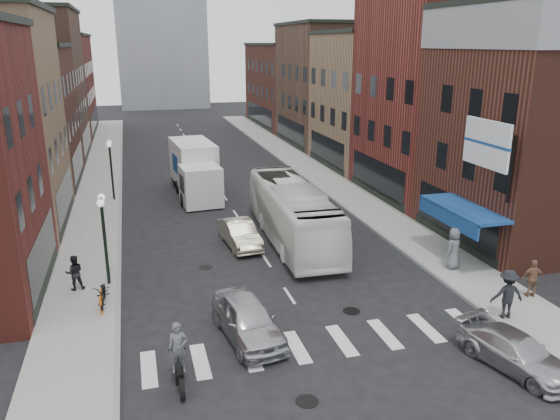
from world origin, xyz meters
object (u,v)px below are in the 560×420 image
object	(u,v)px
bike_rack	(101,302)
box_truck	(195,170)
curb_car	(516,352)
ped_right_a	(507,294)
motorcycle_rider	(179,357)
transit_bus	(293,213)
streetlamp_far	(110,159)
parked_bicycle	(103,294)
ped_right_b	(533,278)
streetlamp_near	(103,224)
ped_right_c	(454,248)
sedan_left_near	(248,319)
ped_left_solo	(74,273)
billboard_sign	(488,145)
sedan_left_far	(240,234)

from	to	relation	value
bike_rack	box_truck	xyz separation A→B (m)	(5.76, 16.82, 1.24)
curb_car	ped_right_a	bearing A→B (deg)	43.36
motorcycle_rider	transit_bus	distance (m)	13.71
streetlamp_far	curb_car	xyz separation A→B (m)	(13.05, -24.11, -2.32)
parked_bicycle	ped_right_b	xyz separation A→B (m)	(17.15, -3.89, 0.32)
streetlamp_near	box_truck	distance (m)	15.22
bike_rack	curb_car	xyz separation A→B (m)	(13.25, -7.41, 0.04)
transit_bus	curb_car	bearing A→B (deg)	-73.27
box_truck	ped_right_c	size ratio (longest dim) A/B	4.32
box_truck	parked_bicycle	world-z (taller)	box_truck
motorcycle_rider	sedan_left_near	xyz separation A→B (m)	(2.67, 2.29, -0.28)
streetlamp_far	ped_left_solo	world-z (taller)	streetlamp_far
billboard_sign	box_truck	size ratio (longest dim) A/B	0.44
transit_bus	sedan_left_far	bearing A→B (deg)	-176.74
transit_bus	streetlamp_far	bearing A→B (deg)	133.97
billboard_sign	ped_right_c	size ratio (longest dim) A/B	1.88
streetlamp_far	ped_right_c	xyz separation A→B (m)	(15.52, -16.48, -1.78)
ped_right_b	ped_right_c	bearing A→B (deg)	-53.04
motorcycle_rider	ped_right_a	bearing A→B (deg)	8.16
sedan_left_near	ped_right_a	world-z (taller)	ped_right_a
transit_bus	ped_right_a	world-z (taller)	transit_bus
bike_rack	curb_car	distance (m)	15.18
bike_rack	motorcycle_rider	size ratio (longest dim) A/B	0.37
sedan_left_far	box_truck	bearing A→B (deg)	90.30
curb_car	parked_bicycle	xyz separation A→B (m)	(-13.20, 7.98, 0.06)
billboard_sign	transit_bus	world-z (taller)	billboard_sign
bike_rack	ped_right_a	bearing A→B (deg)	-16.95
streetlamp_near	ped_right_b	xyz separation A→B (m)	(17.00, -6.02, -1.95)
bike_rack	box_truck	world-z (taller)	box_truck
streetlamp_far	box_truck	xyz separation A→B (m)	(5.56, 0.12, -1.12)
transit_bus	parked_bicycle	distance (m)	11.17
bike_rack	transit_bus	size ratio (longest dim) A/B	0.07
sedan_left_far	ped_right_a	size ratio (longest dim) A/B	2.08
sedan_left_near	ped_right_a	distance (m)	9.92
ped_left_solo	ped_right_a	bearing A→B (deg)	149.18
billboard_sign	sedan_left_near	world-z (taller)	billboard_sign
billboard_sign	streetlamp_near	distance (m)	16.68
sedan_left_far	ped_left_solo	world-z (taller)	ped_left_solo
billboard_sign	streetlamp_near	size ratio (longest dim) A/B	0.90
billboard_sign	sedan_left_far	size ratio (longest dim) A/B	0.91
box_truck	ped_right_b	world-z (taller)	box_truck
ped_right_b	sedan_left_near	bearing A→B (deg)	13.74
sedan_left_far	ped_right_b	world-z (taller)	ped_right_b
curb_car	ped_right_b	xyz separation A→B (m)	(3.95, 4.09, 0.38)
bike_rack	sedan_left_far	bearing A→B (deg)	42.17
billboard_sign	curb_car	distance (m)	9.11
bike_rack	ped_right_a	xyz separation A→B (m)	(15.00, -4.57, 0.57)
box_truck	ped_right_c	world-z (taller)	box_truck
ped_left_solo	box_truck	bearing A→B (deg)	-123.02
billboard_sign	curb_car	xyz separation A→B (m)	(-2.94, -6.61, -5.55)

